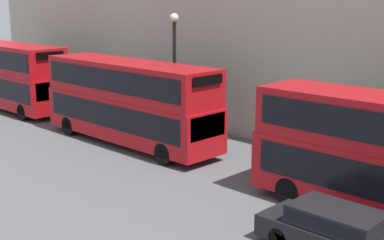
% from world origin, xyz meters
% --- Properties ---
extents(bus_second_in_queue, '(2.59, 10.74, 4.16)m').
position_xyz_m(bus_second_in_queue, '(1.60, 18.67, 2.30)').
color(bus_second_in_queue, '#A80F14').
rests_on(bus_second_in_queue, ground).
extents(bus_third_in_queue, '(2.59, 10.02, 4.29)m').
position_xyz_m(bus_third_in_queue, '(1.60, 30.81, 2.37)').
color(bus_third_in_queue, '#A80F14').
rests_on(bus_third_in_queue, ground).
extents(car_dark_sedan, '(1.80, 4.71, 1.40)m').
position_xyz_m(car_dark_sedan, '(-1.80, 5.10, 0.74)').
color(car_dark_sedan, black).
rests_on(car_dark_sedan, ground).
extents(street_lamp, '(0.44, 0.44, 6.47)m').
position_xyz_m(street_lamp, '(3.77, 17.64, 4.00)').
color(street_lamp, black).
rests_on(street_lamp, ground).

